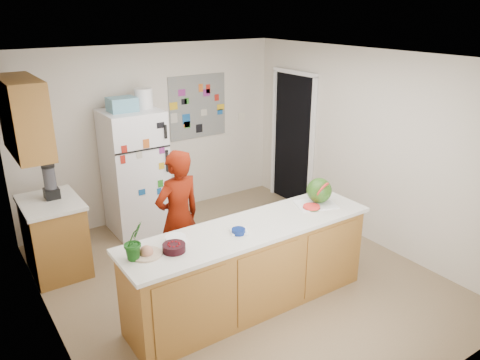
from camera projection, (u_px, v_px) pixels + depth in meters
floor at (239, 279)px, 5.46m from camera, size 4.00×4.50×0.02m
wall_back at (152, 133)px, 6.77m from camera, size 4.00×0.02×2.50m
wall_left at (43, 223)px, 3.97m from camera, size 0.02×4.50×2.50m
wall_right at (367, 148)px, 6.07m from camera, size 0.02×4.50×2.50m
ceiling at (239, 57)px, 4.58m from camera, size 4.00×4.50×0.02m
doorway at (293, 140)px, 7.26m from camera, size 0.03×0.85×2.04m
peninsula_base at (250, 269)px, 4.81m from camera, size 2.60×0.62×0.88m
peninsula_top at (250, 229)px, 4.65m from camera, size 2.68×0.70×0.04m
side_counter_base at (55, 238)px, 5.47m from camera, size 0.60×0.80×0.86m
side_counter_top at (50, 203)px, 5.31m from camera, size 0.64×0.84×0.04m
upper_cabinets at (24, 117)px, 4.85m from camera, size 0.35×1.00×0.80m
refrigerator at (135, 172)px, 6.38m from camera, size 0.75×0.70×1.70m
fridge_top_bin at (122, 104)px, 6.00m from camera, size 0.35×0.28×0.18m
photo_collage at (198, 107)px, 7.04m from camera, size 0.95×0.01×0.95m
person at (178, 218)px, 5.16m from camera, size 0.62×0.46×1.56m
blender_appliance at (50, 183)px, 5.32m from camera, size 0.14×0.14×0.38m
cutting_board at (316, 204)px, 5.15m from camera, size 0.51×0.44×0.01m
watermelon at (319, 190)px, 5.14m from camera, size 0.28×0.28×0.28m
watermelon_slice at (312, 207)px, 5.05m from camera, size 0.18×0.18×0.02m
cherry_bowl at (174, 248)px, 4.17m from camera, size 0.24×0.24×0.07m
white_bowl at (175, 239)px, 4.32m from camera, size 0.25×0.25×0.06m
cobalt_bowl at (239, 231)px, 4.49m from camera, size 0.17×0.17×0.05m
plate at (147, 254)px, 4.11m from camera, size 0.37×0.37×0.02m
paper_towel at (239, 231)px, 4.52m from camera, size 0.21×0.20×0.02m
keys at (332, 207)px, 5.08m from camera, size 0.09×0.06×0.01m
potted_plant at (134, 241)px, 4.00m from camera, size 0.23×0.21×0.34m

